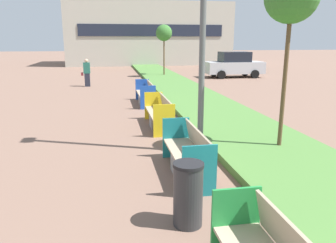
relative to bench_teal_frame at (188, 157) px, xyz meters
The scene contains 9 objects.
planter_grass_strip 4.68m from the bench_teal_frame, 61.02° to the left, with size 2.80×120.00×0.18m.
building_backdrop 33.57m from the bench_teal_frame, 84.75° to the left, with size 17.93×8.91×6.68m.
bench_teal_frame is the anchor object (origin of this frame).
bench_yellow_frame 3.80m from the bench_teal_frame, 89.96° to the left, with size 0.65×2.29×0.94m.
bench_blue_frame 7.71m from the bench_teal_frame, 89.98° to the left, with size 0.65×2.29×0.94m.
litter_bin 1.91m from the bench_teal_frame, 103.27° to the right, with size 0.45×0.45×0.97m.
sapling_tree_far 18.55m from the bench_teal_frame, 82.10° to the left, with size 1.18×1.18×3.79m.
pedestrian_walking 14.12m from the bench_teal_frame, 101.50° to the left, with size 0.53×0.24×1.62m.
parked_car_distant 18.64m from the bench_teal_frame, 66.06° to the left, with size 4.22×2.00×1.86m.
Camera 1 is at (-0.55, 1.81, 2.66)m, focal length 35.00 mm.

